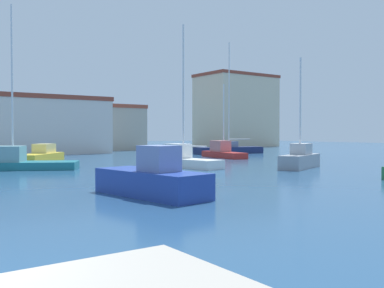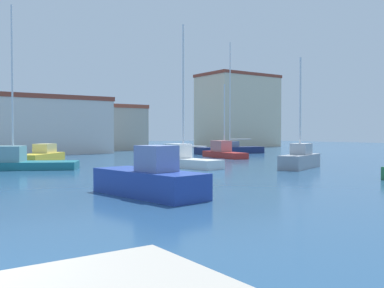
# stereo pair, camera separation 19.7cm
# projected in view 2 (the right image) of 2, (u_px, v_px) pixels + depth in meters

# --- Properties ---
(water) EXTENTS (160.00, 160.00, 0.00)m
(water) POSITION_uv_depth(u_px,v_px,m) (151.00, 168.00, 30.15)
(water) COLOR navy
(water) RESTS_ON ground
(sailboat_teal_center_channel) EXTENTS (8.35, 6.04, 10.81)m
(sailboat_teal_center_channel) POSITION_uv_depth(u_px,v_px,m) (10.00, 161.00, 28.82)
(sailboat_teal_center_channel) COLOR #1E707A
(sailboat_teal_center_channel) RESTS_ON water
(motorboat_blue_near_pier) EXTENTS (2.49, 5.35, 1.96)m
(motorboat_blue_near_pier) POSITION_uv_depth(u_px,v_px,m) (150.00, 180.00, 16.79)
(motorboat_blue_near_pier) COLOR #233D93
(motorboat_blue_near_pier) RESTS_ON water
(sailboat_navy_inner_mooring) EXTENTS (8.48, 3.08, 12.73)m
(sailboat_navy_inner_mooring) POSITION_uv_depth(u_px,v_px,m) (229.00, 149.00, 50.07)
(sailboat_navy_inner_mooring) COLOR #19234C
(sailboat_navy_inner_mooring) RESTS_ON water
(sailboat_grey_mid_harbor) EXTENTS (4.99, 3.17, 7.55)m
(sailboat_grey_mid_harbor) POSITION_uv_depth(u_px,v_px,m) (300.00, 159.00, 29.85)
(sailboat_grey_mid_harbor) COLOR gray
(sailboat_grey_mid_harbor) RESTS_ON water
(sailboat_white_far_left) EXTENTS (2.61, 6.50, 9.96)m
(sailboat_white_far_left) POSITION_uv_depth(u_px,v_px,m) (182.00, 159.00, 30.75)
(sailboat_white_far_left) COLOR white
(sailboat_white_far_left) RESTS_ON water
(sailboat_red_distant_north) EXTENTS (2.50, 6.34, 7.09)m
(sailboat_red_distant_north) POSITION_uv_depth(u_px,v_px,m) (223.00, 151.00, 42.44)
(sailboat_red_distant_north) COLOR #B22823
(sailboat_red_distant_north) RESTS_ON water
(motorboat_yellow_behind_lamppost) EXTENTS (5.19, 5.56, 1.48)m
(motorboat_yellow_behind_lamppost) POSITION_uv_depth(u_px,v_px,m) (42.00, 156.00, 36.56)
(motorboat_yellow_behind_lamppost) COLOR gold
(motorboat_yellow_behind_lamppost) RESTS_ON water
(waterfront_apartments) EXTENTS (13.28, 7.37, 6.57)m
(waterfront_apartments) POSITION_uv_depth(u_px,v_px,m) (48.00, 125.00, 50.25)
(waterfront_apartments) COLOR beige
(waterfront_apartments) RESTS_ON ground
(harbor_office) EXTENTS (7.80, 8.38, 6.23)m
(harbor_office) POSITION_uv_depth(u_px,v_px,m) (110.00, 128.00, 61.51)
(harbor_office) COLOR #B2A893
(harbor_office) RESTS_ON ground
(yacht_club) EXTENTS (13.03, 8.50, 12.39)m
(yacht_club) POSITION_uv_depth(u_px,v_px,m) (238.00, 111.00, 75.81)
(yacht_club) COLOR beige
(yacht_club) RESTS_ON ground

